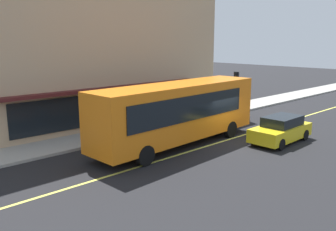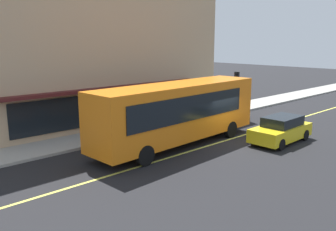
{
  "view_description": "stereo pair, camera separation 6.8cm",
  "coord_description": "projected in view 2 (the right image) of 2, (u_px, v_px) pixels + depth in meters",
  "views": [
    {
      "loc": [
        -16.32,
        -12.45,
        5.81
      ],
      "look_at": [
        -2.75,
        2.07,
        1.6
      ],
      "focal_mm": 37.8,
      "sensor_mm": 36.0,
      "label": 1
    },
    {
      "loc": [
        -16.27,
        -12.5,
        5.81
      ],
      "look_at": [
        -2.75,
        2.07,
        1.6
      ],
      "focal_mm": 37.8,
      "sensor_mm": 36.0,
      "label": 2
    }
  ],
  "objects": [
    {
      "name": "pedestrian_waiting",
      "position": [
        101.0,
        124.0,
        20.51
      ],
      "size": [
        0.34,
        0.34,
        1.58
      ],
      "color": "black",
      "rests_on": "sidewalk"
    },
    {
      "name": "storefront_building",
      "position": [
        72.0,
        35.0,
        25.47
      ],
      "size": [
        21.36,
        9.4,
        12.38
      ],
      "color": "tan",
      "rests_on": "ground"
    },
    {
      "name": "pedestrian_by_curb",
      "position": [
        226.0,
        95.0,
        30.78
      ],
      "size": [
        0.34,
        0.34,
        1.71
      ],
      "color": "black",
      "rests_on": "sidewalk"
    },
    {
      "name": "pedestrian_mid_block",
      "position": [
        217.0,
        99.0,
        28.32
      ],
      "size": [
        0.34,
        0.34,
        1.82
      ],
      "color": "black",
      "rests_on": "sidewalk"
    },
    {
      "name": "lane_centre_stripe",
      "position": [
        226.0,
        140.0,
        20.99
      ],
      "size": [
        36.0,
        0.16,
        0.01
      ],
      "primitive_type": "cube",
      "color": "#D8D14C",
      "rests_on": "ground"
    },
    {
      "name": "sidewalk",
      "position": [
        163.0,
        124.0,
        24.99
      ],
      "size": [
        80.0,
        2.75,
        0.15
      ],
      "primitive_type": "cube",
      "color": "#9E9B93",
      "rests_on": "ground"
    },
    {
      "name": "car_yellow",
      "position": [
        281.0,
        130.0,
        20.56
      ],
      "size": [
        4.33,
        1.91,
        1.52
      ],
      "color": "yellow",
      "rests_on": "ground"
    },
    {
      "name": "traffic_light",
      "position": [
        237.0,
        82.0,
        28.77
      ],
      "size": [
        0.3,
        0.52,
        3.2
      ],
      "color": "#2D2D33",
      "rests_on": "sidewalk"
    },
    {
      "name": "ground",
      "position": [
        226.0,
        141.0,
        20.99
      ],
      "size": [
        120.0,
        120.0,
        0.0
      ],
      "primitive_type": "plane",
      "color": "black"
    },
    {
      "name": "bus",
      "position": [
        179.0,
        111.0,
        19.67
      ],
      "size": [
        11.23,
        3.04,
        3.5
      ],
      "color": "orange",
      "rests_on": "ground"
    }
  ]
}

